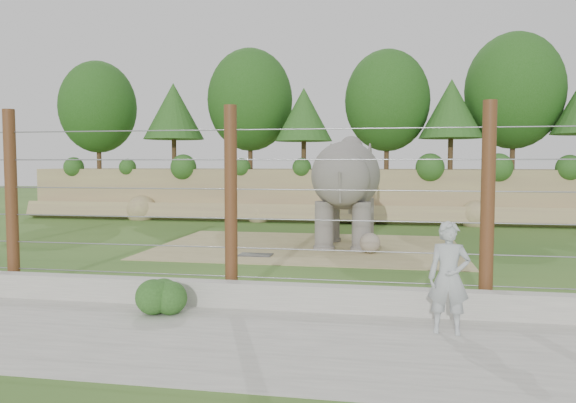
% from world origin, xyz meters
% --- Properties ---
extents(ground, '(90.00, 90.00, 0.00)m').
position_xyz_m(ground, '(0.00, 0.00, 0.00)').
color(ground, '#325B22').
rests_on(ground, ground).
extents(back_embankment, '(30.00, 5.52, 8.77)m').
position_xyz_m(back_embankment, '(0.59, 12.68, 3.97)').
color(back_embankment, '#967C5F').
rests_on(back_embankment, ground).
extents(dirt_patch, '(10.00, 7.00, 0.02)m').
position_xyz_m(dirt_patch, '(0.50, 3.00, 0.01)').
color(dirt_patch, '#9D905C').
rests_on(dirt_patch, ground).
extents(drain_grate, '(1.00, 0.60, 0.03)m').
position_xyz_m(drain_grate, '(-0.81, 0.95, 0.04)').
color(drain_grate, '#262628').
rests_on(drain_grate, dirt_patch).
extents(elephant, '(2.03, 4.62, 3.72)m').
position_xyz_m(elephant, '(1.72, 3.44, 1.86)').
color(elephant, slate).
rests_on(elephant, ground).
extents(stone_ball, '(0.63, 0.63, 0.63)m').
position_xyz_m(stone_ball, '(2.60, 2.00, 0.34)').
color(stone_ball, gray).
rests_on(stone_ball, dirt_patch).
extents(retaining_wall, '(26.00, 0.35, 0.50)m').
position_xyz_m(retaining_wall, '(0.00, -5.00, 0.25)').
color(retaining_wall, '#A2A097').
rests_on(retaining_wall, ground).
extents(walkway, '(26.00, 4.00, 0.01)m').
position_xyz_m(walkway, '(0.00, -7.00, 0.01)').
color(walkway, '#A2A097').
rests_on(walkway, ground).
extents(barrier_fence, '(20.26, 0.26, 4.00)m').
position_xyz_m(barrier_fence, '(0.00, -4.50, 2.00)').
color(barrier_fence, '#573018').
rests_on(barrier_fence, ground).
extents(walkway_shrub, '(0.67, 0.67, 0.67)m').
position_xyz_m(walkway_shrub, '(-1.00, -5.80, 0.35)').
color(walkway_shrub, '#28511D').
rests_on(walkway_shrub, walkway).
extents(zookeeper, '(0.71, 0.50, 1.86)m').
position_xyz_m(zookeeper, '(4.17, -6.03, 0.94)').
color(zookeeper, '#AAAEB3').
rests_on(zookeeper, walkway).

